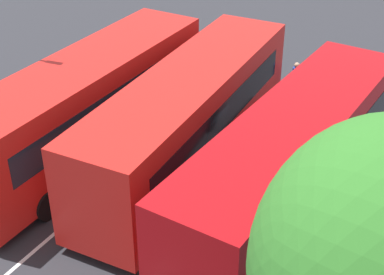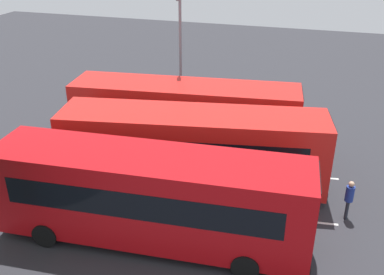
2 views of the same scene
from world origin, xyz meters
name	(u,v)px [view 2 (image 2 of 2)]	position (x,y,z in m)	size (l,w,h in m)	color
ground_plane	(175,185)	(0.00, 0.00, 0.00)	(68.36, 68.36, 0.00)	#2B2B30
bus_far_left	(151,196)	(0.40, -3.70, 1.86)	(11.21, 3.30, 3.40)	#B70C11
bus_center_left	(193,147)	(0.75, 0.23, 1.86)	(11.32, 4.42, 3.40)	red
bus_center_right	(185,114)	(-0.65, 3.51, 1.86)	(11.28, 3.82, 3.40)	red
pedestrian	(349,197)	(7.14, -0.34, 0.97)	(0.34, 0.34, 1.65)	#232833
street_lamp	(180,48)	(-2.11, 7.19, 4.19)	(0.83, 2.32, 7.24)	gray
lane_stripe_outer_left	(161,207)	(0.00, -1.74, 0.00)	(13.86, 0.12, 0.01)	silver
lane_stripe_inner_left	(187,166)	(0.00, 1.74, 0.00)	(13.86, 0.12, 0.01)	silver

